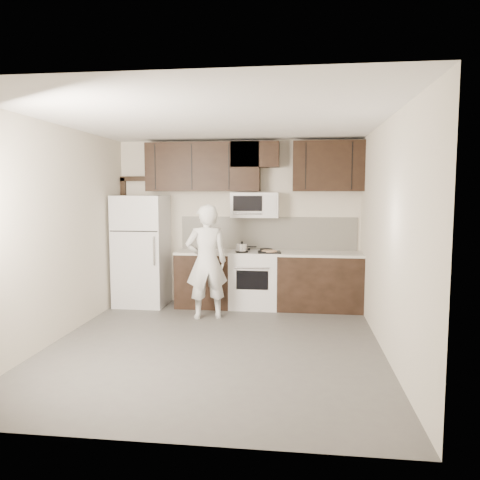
% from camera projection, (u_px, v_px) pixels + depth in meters
% --- Properties ---
extents(floor, '(4.50, 4.50, 0.00)m').
position_uv_depth(floor, '(215.00, 345.00, 5.71)').
color(floor, '#524F4D').
rests_on(floor, ground).
extents(back_wall, '(4.00, 0.00, 4.00)m').
position_uv_depth(back_wall, '(238.00, 223.00, 7.79)').
color(back_wall, beige).
rests_on(back_wall, ground).
extents(ceiling, '(4.50, 4.50, 0.00)m').
position_uv_depth(ceiling, '(214.00, 120.00, 5.42)').
color(ceiling, white).
rests_on(ceiling, back_wall).
extents(counter_run, '(2.95, 0.64, 0.91)m').
position_uv_depth(counter_run, '(273.00, 280.00, 7.50)').
color(counter_run, black).
rests_on(counter_run, floor).
extents(stove, '(0.76, 0.66, 0.94)m').
position_uv_depth(stove, '(254.00, 279.00, 7.53)').
color(stove, silver).
rests_on(stove, floor).
extents(backsplash, '(2.90, 0.02, 0.54)m').
position_uv_depth(backsplash, '(268.00, 233.00, 7.73)').
color(backsplash, beige).
rests_on(backsplash, counter_run).
extents(upper_cabinets, '(3.48, 0.35, 0.78)m').
position_uv_depth(upper_cabinets, '(250.00, 165.00, 7.49)').
color(upper_cabinets, black).
rests_on(upper_cabinets, back_wall).
extents(microwave, '(0.76, 0.42, 0.40)m').
position_uv_depth(microwave, '(255.00, 205.00, 7.53)').
color(microwave, silver).
rests_on(microwave, upper_cabinets).
extents(refrigerator, '(0.80, 0.76, 1.80)m').
position_uv_depth(refrigerator, '(142.00, 251.00, 7.67)').
color(refrigerator, silver).
rests_on(refrigerator, floor).
extents(door_trim, '(0.50, 0.08, 2.12)m').
position_uv_depth(door_trim, '(127.00, 228.00, 7.99)').
color(door_trim, black).
rests_on(door_trim, floor).
extents(saucepan, '(0.32, 0.19, 0.18)m').
position_uv_depth(saucepan, '(242.00, 248.00, 7.36)').
color(saucepan, silver).
rests_on(saucepan, stove).
extents(baking_tray, '(0.38, 0.31, 0.02)m').
position_uv_depth(baking_tray, '(269.00, 252.00, 7.33)').
color(baking_tray, black).
rests_on(baking_tray, counter_run).
extents(pizza, '(0.27, 0.27, 0.02)m').
position_uv_depth(pizza, '(269.00, 251.00, 7.33)').
color(pizza, '#D5B58F').
rests_on(pizza, baking_tray).
extents(person, '(0.71, 0.58, 1.68)m').
position_uv_depth(person, '(207.00, 262.00, 6.85)').
color(person, silver).
rests_on(person, floor).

